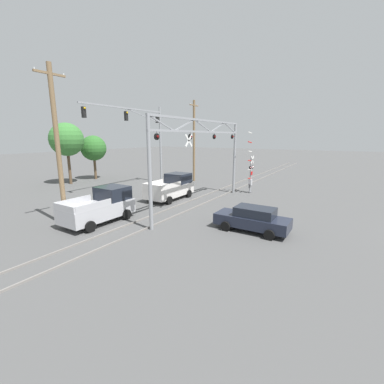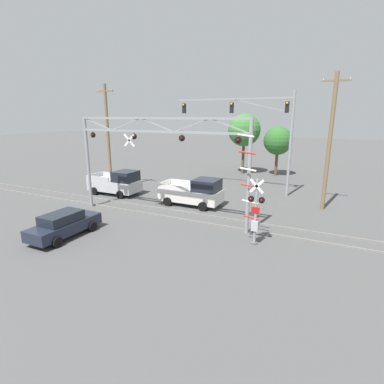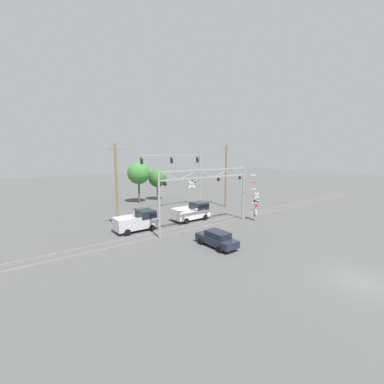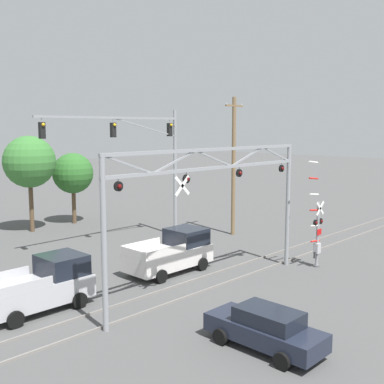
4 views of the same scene
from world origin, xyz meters
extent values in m
cube|color=gray|center=(0.00, 16.02, 0.05)|extent=(80.00, 0.08, 0.10)
cube|color=gray|center=(0.00, 17.46, 0.05)|extent=(80.00, 0.08, 0.10)
cylinder|color=gray|center=(-6.12, 15.74, 3.36)|extent=(0.23, 0.23, 6.71)
cylinder|color=gray|center=(6.12, 15.74, 3.36)|extent=(0.23, 0.23, 6.71)
cube|color=gray|center=(0.00, 15.74, 5.81)|extent=(12.47, 0.14, 0.14)
cube|color=gray|center=(0.00, 15.74, 6.64)|extent=(12.47, 0.14, 0.14)
cube|color=gray|center=(-4.90, 15.74, 6.23)|extent=(2.48, 0.08, 0.91)
cube|color=gray|center=(-2.45, 15.74, 6.23)|extent=(2.48, 0.08, 0.91)
cube|color=gray|center=(0.00, 15.74, 6.23)|extent=(2.48, 0.08, 0.91)
cube|color=gray|center=(2.45, 15.74, 6.23)|extent=(2.48, 0.08, 0.91)
cube|color=gray|center=(4.90, 15.74, 6.23)|extent=(2.48, 0.08, 0.91)
cylinder|color=black|center=(-5.41, 15.74, 5.45)|extent=(0.38, 0.10, 0.38)
sphere|color=#590C0C|center=(-5.41, 15.67, 5.45)|extent=(0.18, 0.18, 0.18)
cylinder|color=gray|center=(-5.41, 15.74, 5.69)|extent=(0.04, 0.04, 0.10)
cylinder|color=black|center=(-1.80, 15.74, 5.45)|extent=(0.38, 0.10, 0.38)
sphere|color=#590C0C|center=(-1.80, 15.67, 5.45)|extent=(0.18, 0.18, 0.18)
cylinder|color=gray|center=(-1.80, 15.74, 5.69)|extent=(0.04, 0.04, 0.10)
cylinder|color=black|center=(1.80, 15.74, 5.45)|extent=(0.38, 0.10, 0.38)
sphere|color=#590C0C|center=(1.80, 15.67, 5.45)|extent=(0.18, 0.18, 0.18)
cylinder|color=gray|center=(1.80, 15.74, 5.69)|extent=(0.04, 0.04, 0.10)
cylinder|color=black|center=(5.41, 15.74, 5.45)|extent=(0.38, 0.10, 0.38)
sphere|color=#590C0C|center=(5.41, 15.67, 5.45)|extent=(0.18, 0.18, 0.18)
cylinder|color=gray|center=(5.41, 15.74, 5.69)|extent=(0.04, 0.04, 0.10)
cube|color=white|center=(-2.14, 15.64, 5.19)|extent=(0.88, 0.03, 0.88)
cube|color=white|center=(-2.14, 15.64, 5.19)|extent=(0.88, 0.03, 0.88)
cylinder|color=black|center=(-2.14, 15.61, 5.19)|extent=(0.04, 0.04, 0.02)
cylinder|color=gray|center=(6.96, 14.33, 1.81)|extent=(0.16, 0.16, 3.62)
cylinder|color=#59595B|center=(6.96, 14.33, 0.05)|extent=(0.35, 0.35, 0.10)
cube|color=white|center=(6.96, 14.22, 3.27)|extent=(0.78, 0.03, 0.78)
cube|color=white|center=(6.96, 14.22, 3.27)|extent=(0.78, 0.03, 0.78)
cylinder|color=black|center=(6.96, 14.19, 3.27)|extent=(0.04, 0.04, 0.02)
cylinder|color=black|center=(6.68, 14.33, 2.52)|extent=(0.32, 0.09, 0.32)
sphere|color=#590C0C|center=(6.68, 14.27, 2.52)|extent=(0.16, 0.16, 0.16)
cylinder|color=black|center=(7.24, 14.33, 2.52)|extent=(0.32, 0.09, 0.32)
sphere|color=#590C0C|center=(7.24, 14.27, 2.52)|extent=(0.16, 0.16, 0.16)
cube|color=gray|center=(6.96, 14.33, 2.52)|extent=(0.64, 0.06, 0.06)
cube|color=red|center=(6.96, 14.23, 1.97)|extent=(0.44, 0.02, 0.32)
cube|color=#B2B2B7|center=(6.96, 14.33, 1.05)|extent=(0.36, 0.28, 0.56)
cylinder|color=red|center=(6.73, 14.33, 1.48)|extent=(0.88, 0.09, 0.19)
cylinder|color=white|center=(6.63, 14.33, 2.35)|extent=(0.88, 0.09, 0.19)
cylinder|color=red|center=(6.53, 14.33, 3.22)|extent=(0.88, 0.09, 0.19)
cylinder|color=white|center=(6.44, 14.33, 4.08)|extent=(0.88, 0.09, 0.19)
cylinder|color=red|center=(6.34, 14.33, 4.95)|extent=(0.88, 0.09, 0.19)
cylinder|color=white|center=(6.24, 14.33, 5.81)|extent=(0.88, 0.09, 0.19)
cube|color=#3F3F42|center=(6.82, 14.33, 0.70)|extent=(0.24, 0.12, 0.36)
cylinder|color=gray|center=(6.92, 25.51, 4.40)|extent=(0.24, 0.24, 8.80)
cube|color=gray|center=(1.67, 25.51, 8.20)|extent=(10.51, 0.14, 0.14)
cube|color=gray|center=(4.30, 25.51, 7.60)|extent=(5.27, 0.08, 1.28)
cylinder|color=gray|center=(-3.08, 25.51, 8.05)|extent=(0.04, 0.04, 0.30)
cube|color=black|center=(-3.08, 25.51, 7.46)|extent=(0.30, 0.26, 0.90)
sphere|color=yellow|center=(-3.08, 25.34, 7.77)|extent=(0.18, 0.18, 0.18)
cylinder|color=gray|center=(1.67, 25.51, 8.05)|extent=(0.04, 0.04, 0.30)
cube|color=black|center=(1.67, 25.51, 7.46)|extent=(0.30, 0.26, 0.90)
sphere|color=yellow|center=(1.67, 25.34, 7.77)|extent=(0.18, 0.18, 0.18)
cylinder|color=gray|center=(6.42, 25.51, 8.05)|extent=(0.04, 0.04, 0.30)
cube|color=black|center=(6.42, 25.51, 7.46)|extent=(0.30, 0.26, 0.90)
sphere|color=yellow|center=(6.42, 25.34, 7.77)|extent=(0.18, 0.18, 0.18)
cube|color=silver|center=(0.59, 19.45, 0.81)|extent=(4.81, 2.07, 0.95)
cube|color=black|center=(1.93, 19.45, 1.73)|extent=(1.83, 1.91, 0.88)
cube|color=silver|center=(-0.42, 18.46, 1.48)|extent=(2.57, 0.08, 0.40)
cube|color=silver|center=(-0.42, 20.45, 1.48)|extent=(2.57, 0.08, 0.40)
cube|color=silver|center=(-1.76, 19.45, 1.48)|extent=(0.10, 1.99, 0.40)
cylinder|color=black|center=(2.08, 18.40, 0.34)|extent=(0.68, 0.24, 0.68)
cylinder|color=black|center=(2.08, 20.50, 0.34)|extent=(0.68, 0.24, 0.68)
cylinder|color=black|center=(-0.90, 18.40, 0.34)|extent=(0.68, 0.24, 0.68)
cylinder|color=black|center=(-0.90, 20.50, 0.34)|extent=(0.68, 0.24, 0.68)
cube|color=#B7B7BC|center=(-6.97, 19.50, 0.81)|extent=(4.59, 2.07, 0.95)
cube|color=black|center=(-5.70, 19.50, 1.73)|extent=(1.75, 1.91, 0.88)
cube|color=#B7B7BC|center=(-7.95, 18.50, 1.48)|extent=(2.44, 0.08, 0.40)
cube|color=#B7B7BC|center=(-7.95, 20.49, 1.48)|extent=(2.44, 0.08, 0.40)
cube|color=#B7B7BC|center=(-9.22, 19.50, 1.48)|extent=(0.10, 1.99, 0.40)
cylinder|color=black|center=(-5.55, 18.45, 0.34)|extent=(0.68, 0.24, 0.68)
cylinder|color=black|center=(-5.55, 20.55, 0.34)|extent=(0.68, 0.24, 0.68)
cylinder|color=black|center=(-8.39, 18.45, 0.34)|extent=(0.68, 0.24, 0.68)
cylinder|color=black|center=(-8.39, 20.55, 0.34)|extent=(0.68, 0.24, 0.68)
cube|color=#1E2333|center=(-3.16, 10.59, 0.61)|extent=(1.60, 4.29, 0.63)
cube|color=black|center=(-3.16, 10.42, 1.19)|extent=(1.36, 2.23, 0.54)
cylinder|color=black|center=(-3.97, 11.88, 0.29)|extent=(0.24, 0.58, 0.58)
cylinder|color=black|center=(-2.34, 11.88, 0.29)|extent=(0.24, 0.58, 0.58)
cylinder|color=black|center=(-3.97, 9.31, 0.29)|extent=(0.24, 0.58, 0.58)
cylinder|color=black|center=(-2.34, 9.31, 0.29)|extent=(0.24, 0.58, 0.58)
cylinder|color=brown|center=(-8.45, 20.74, 4.74)|extent=(0.28, 0.28, 9.48)
cube|color=brown|center=(-8.45, 20.74, 8.88)|extent=(1.80, 0.12, 0.12)
cylinder|color=silver|center=(-9.27, 20.74, 8.98)|extent=(0.08, 0.08, 0.12)
cylinder|color=silver|center=(-7.63, 20.74, 8.98)|extent=(0.08, 0.08, 0.12)
cylinder|color=brown|center=(9.95, 22.72, 4.85)|extent=(0.28, 0.28, 9.70)
cube|color=brown|center=(9.95, 22.72, 9.10)|extent=(1.80, 0.12, 0.12)
cylinder|color=silver|center=(9.13, 22.72, 9.20)|extent=(0.08, 0.08, 0.12)
cylinder|color=silver|center=(10.77, 22.72, 9.20)|extent=(0.08, 0.08, 0.12)
cylinder|color=brown|center=(0.44, 33.96, 1.91)|extent=(0.32, 0.32, 3.83)
sphere|color=#387533|center=(0.44, 33.96, 5.14)|extent=(3.76, 3.76, 3.76)
cylinder|color=brown|center=(4.29, 34.42, 1.45)|extent=(0.32, 0.32, 2.90)
sphere|color=#2D6628|center=(4.29, 34.42, 4.02)|extent=(3.20, 3.20, 3.20)
camera|label=1|loc=(-17.16, 5.90, 5.45)|focal=24.00mm
camera|label=2|loc=(10.52, -0.78, 6.82)|focal=28.00mm
camera|label=3|loc=(-18.57, -5.98, 8.47)|focal=24.00mm
camera|label=4|loc=(-16.29, 1.36, 7.66)|focal=45.00mm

